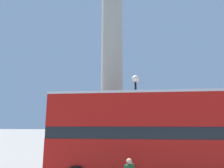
# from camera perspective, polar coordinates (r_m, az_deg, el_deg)

# --- Properties ---
(ground_plane) EXTENTS (200.00, 200.00, 0.00)m
(ground_plane) POSITION_cam_1_polar(r_m,az_deg,el_deg) (17.60, 0.00, -20.66)
(ground_plane) COLOR gray
(monument_column) EXTENTS (5.43, 5.43, 18.88)m
(monument_column) POSITION_cam_1_polar(r_m,az_deg,el_deg) (17.78, 0.00, 0.69)
(monument_column) COLOR #A39E8E
(monument_column) RESTS_ON ground_plane
(bus_a) EXTENTS (10.60, 3.21, 4.38)m
(bus_a) POSITION_cam_1_polar(r_m,az_deg,el_deg) (10.52, 12.41, -13.32)
(bus_a) COLOR #B7140F
(bus_a) RESTS_ON ground_plane
(street_lamp) EXTENTS (0.50, 0.50, 6.22)m
(street_lamp) POSITION_cam_1_polar(r_m,az_deg,el_deg) (13.86, 6.89, -6.78)
(street_lamp) COLOR black
(street_lamp) RESTS_ON ground_plane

